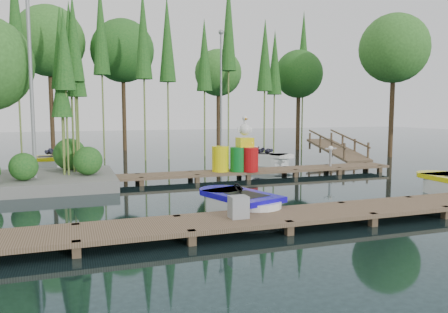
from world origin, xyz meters
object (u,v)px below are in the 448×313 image
object	(u,v)px
drum_cluster	(246,155)
utility_cabinet	(238,207)
boat_blue	(240,205)
boat_yellow_far	(58,163)
yellow_barrel	(220,159)
island	(8,94)

from	to	relation	value
drum_cluster	utility_cabinet	bearing A→B (deg)	-113.41
boat_blue	drum_cluster	world-z (taller)	drum_cluster
boat_yellow_far	yellow_barrel	world-z (taller)	boat_yellow_far
utility_cabinet	drum_cluster	world-z (taller)	drum_cluster
boat_blue	utility_cabinet	xyz separation A→B (m)	(-0.61, -1.43, 0.29)
yellow_barrel	island	bearing A→B (deg)	173.86
utility_cabinet	yellow_barrel	bearing A→B (deg)	74.29
boat_yellow_far	utility_cabinet	bearing A→B (deg)	-49.11
boat_yellow_far	yellow_barrel	xyz separation A→B (m)	(5.98, -4.74, 0.47)
island	boat_blue	size ratio (longest dim) A/B	2.36
boat_yellow_far	drum_cluster	xyz separation A→B (m)	(6.97, -4.89, 0.61)
boat_blue	yellow_barrel	world-z (taller)	yellow_barrel
boat_yellow_far	utility_cabinet	xyz separation A→B (m)	(4.01, -11.74, 0.23)
utility_cabinet	yellow_barrel	distance (m)	7.28
yellow_barrel	boat_yellow_far	bearing A→B (deg)	141.63
boat_blue	utility_cabinet	distance (m)	1.58
boat_blue	utility_cabinet	world-z (taller)	boat_blue
island	boat_yellow_far	distance (m)	5.07
yellow_barrel	drum_cluster	distance (m)	1.02
island	drum_cluster	world-z (taller)	island
boat_blue	boat_yellow_far	xyz separation A→B (m)	(-4.62, 10.31, 0.06)
island	boat_blue	world-z (taller)	island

